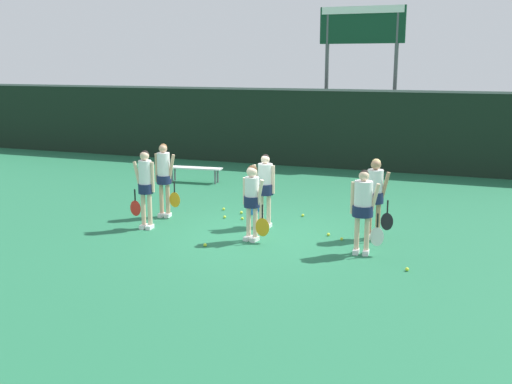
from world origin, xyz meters
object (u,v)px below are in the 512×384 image
at_px(bench_courtside, 195,169).
at_px(tennis_ball_8, 303,215).
at_px(scoreboard, 361,44).
at_px(player_3, 164,174).
at_px(player_1, 252,197).
at_px(tennis_ball_1, 224,209).
at_px(player_0, 145,183).
at_px(tennis_ball_6, 225,217).
at_px(tennis_ball_4, 328,234).
at_px(player_2, 363,205).
at_px(tennis_ball_2, 407,269).
at_px(player_4, 265,185).
at_px(tennis_ball_5, 242,218).
at_px(player_5, 375,192).
at_px(tennis_ball_0, 241,212).
at_px(tennis_ball_7, 205,245).
at_px(tennis_ball_3, 342,239).

bearing_deg(bench_courtside, tennis_ball_8, -39.66).
bearing_deg(bench_courtside, scoreboard, 46.08).
bearing_deg(player_3, player_1, -28.34).
relative_size(player_1, tennis_ball_1, 23.87).
bearing_deg(player_1, player_0, -170.96).
bearing_deg(tennis_ball_6, tennis_ball_4, -12.28).
bearing_deg(player_2, tennis_ball_8, 125.36).
distance_m(tennis_ball_1, tennis_ball_2, 5.82).
bearing_deg(tennis_ball_4, player_4, 172.37).
bearing_deg(tennis_ball_6, tennis_ball_5, 3.07).
distance_m(player_2, tennis_ball_6, 4.10).
relative_size(scoreboard, player_4, 3.35).
xyz_separation_m(player_5, tennis_ball_0, (-3.47, 0.99, -1.00)).
bearing_deg(tennis_ball_0, player_4, -44.19).
bearing_deg(tennis_ball_5, tennis_ball_7, -87.77).
bearing_deg(scoreboard, tennis_ball_1, -102.06).
xyz_separation_m(player_4, tennis_ball_8, (0.56, 1.21, -0.96)).
bearing_deg(player_4, player_5, 0.47).
distance_m(player_5, tennis_ball_5, 3.42).
distance_m(player_0, tennis_ball_2, 6.08).
relative_size(player_2, player_5, 0.97).
distance_m(tennis_ball_4, tennis_ball_6, 2.80).
xyz_separation_m(tennis_ball_0, tennis_ball_3, (2.86, -1.36, -0.00)).
bearing_deg(player_0, bench_courtside, 99.59).
xyz_separation_m(scoreboard, tennis_ball_7, (-0.90, -11.33, -4.33)).
bearing_deg(player_4, bench_courtside, 134.38).
bearing_deg(tennis_ball_6, player_5, -6.80).
height_order(tennis_ball_0, tennis_ball_6, tennis_ball_0).
height_order(bench_courtside, tennis_ball_8, bench_courtside).
distance_m(bench_courtside, tennis_ball_7, 6.90).
distance_m(player_3, tennis_ball_7, 2.92).
xyz_separation_m(tennis_ball_0, tennis_ball_5, (0.24, -0.52, -0.00)).
bearing_deg(tennis_ball_5, player_1, -61.00).
xyz_separation_m(bench_courtside, player_0, (1.40, -5.28, 0.65)).
height_order(tennis_ball_7, tennis_ball_8, tennis_ball_7).
bearing_deg(tennis_ball_7, tennis_ball_5, 92.23).
relative_size(player_3, tennis_ball_2, 26.00).
distance_m(player_4, tennis_ball_1, 2.12).
relative_size(bench_courtside, player_2, 1.07).
bearing_deg(player_0, scoreboard, 70.13).
height_order(player_0, tennis_ball_5, player_0).
height_order(player_3, player_5, player_3).
height_order(player_4, tennis_ball_7, player_4).
distance_m(player_0, tennis_ball_0, 2.71).
distance_m(scoreboard, tennis_ball_5, 10.09).
bearing_deg(player_0, player_4, 17.98).
bearing_deg(player_0, player_1, -6.22).
height_order(player_0, tennis_ball_7, player_0).
bearing_deg(player_5, tennis_ball_5, 172.35).
relative_size(tennis_ball_0, tennis_ball_5, 1.11).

